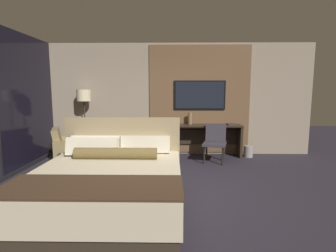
{
  "coord_description": "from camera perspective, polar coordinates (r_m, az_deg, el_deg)",
  "views": [
    {
      "loc": [
        0.1,
        -4.1,
        1.63
      ],
      "look_at": [
        0.01,
        0.81,
        0.96
      ],
      "focal_mm": 28.0,
      "sensor_mm": 36.0,
      "label": 1
    }
  ],
  "objects": [
    {
      "name": "desk",
      "position": [
        6.57,
        6.92,
        -1.86
      ],
      "size": [
        2.03,
        0.46,
        0.79
      ],
      "color": "#2D2319",
      "rests_on": "ground_plane"
    },
    {
      "name": "armchair_by_window",
      "position": [
        6.42,
        -20.05,
        -4.99
      ],
      "size": [
        1.1,
        1.13,
        0.8
      ],
      "rotation": [
        0.0,
        0.0,
        1.94
      ],
      "color": "olive",
      "rests_on": "ground_plane"
    },
    {
      "name": "book",
      "position": [
        6.64,
        13.48,
        0.42
      ],
      "size": [
        0.26,
        0.22,
        0.03
      ],
      "color": "#332D28",
      "rests_on": "desk"
    },
    {
      "name": "vase_tall",
      "position": [
        6.53,
        4.85,
        1.66
      ],
      "size": [
        0.09,
        0.09,
        0.3
      ],
      "color": "#846647",
      "rests_on": "desk"
    },
    {
      "name": "desk_chair",
      "position": [
        6.12,
        10.2,
        -2.96
      ],
      "size": [
        0.61,
        0.61,
        0.87
      ],
      "rotation": [
        0.0,
        0.0,
        -0.27
      ],
      "color": "#38333D",
      "rests_on": "ground_plane"
    },
    {
      "name": "ground_plane",
      "position": [
        4.41,
        -0.35,
        -13.96
      ],
      "size": [
        16.0,
        16.0,
        0.0
      ],
      "primitive_type": "plane",
      "color": "#28232D"
    },
    {
      "name": "tv",
      "position": [
        6.65,
        6.9,
        6.7
      ],
      "size": [
        1.29,
        0.04,
        0.72
      ],
      "color": "black"
    },
    {
      "name": "waste_bin",
      "position": [
        6.78,
        17.07,
        -5.3
      ],
      "size": [
        0.22,
        0.22,
        0.28
      ],
      "color": "gray",
      "rests_on": "ground_plane"
    },
    {
      "name": "wall_back_tv_panel",
      "position": [
        6.7,
        1.12,
        5.77
      ],
      "size": [
        7.2,
        0.09,
        2.8
      ],
      "color": "gray",
      "rests_on": "ground_plane"
    },
    {
      "name": "bed",
      "position": [
        3.74,
        -12.6,
        -12.36
      ],
      "size": [
        1.94,
        2.13,
        1.18
      ],
      "color": "#33281E",
      "rests_on": "ground_plane"
    },
    {
      "name": "floor_lamp",
      "position": [
        6.77,
        -17.83,
        5.28
      ],
      "size": [
        0.34,
        0.34,
        1.65
      ],
      "color": "#282623",
      "rests_on": "ground_plane"
    }
  ]
}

